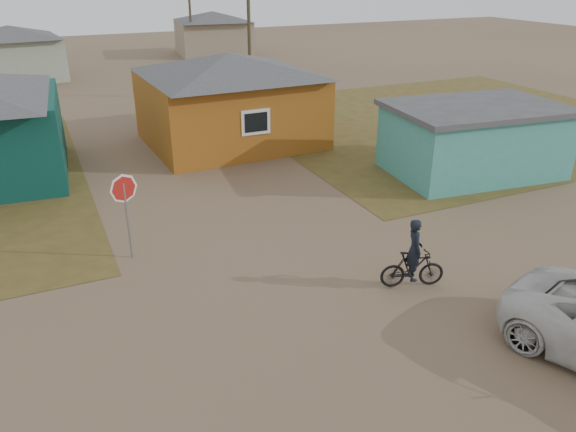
% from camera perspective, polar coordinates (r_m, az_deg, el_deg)
% --- Properties ---
extents(ground, '(120.00, 120.00, 0.00)m').
position_cam_1_polar(ground, '(12.83, 4.62, -10.55)').
color(ground, brown).
extents(grass_ne, '(20.00, 18.00, 0.00)m').
position_cam_1_polar(grass_ne, '(30.25, 16.26, 9.32)').
color(grass_ne, brown).
rests_on(grass_ne, ground).
extents(house_yellow, '(7.72, 6.76, 3.90)m').
position_cam_1_polar(house_yellow, '(24.97, -5.92, 11.86)').
color(house_yellow, '#945216').
rests_on(house_yellow, ground).
extents(shed_turquoise, '(6.71, 4.93, 2.60)m').
position_cam_1_polar(shed_turquoise, '(22.33, 18.32, 7.45)').
color(shed_turquoise, teal).
rests_on(shed_turquoise, ground).
extents(house_pale_west, '(7.04, 6.15, 3.60)m').
position_cam_1_polar(house_pale_west, '(43.48, -26.19, 14.69)').
color(house_pale_west, gray).
rests_on(house_pale_west, ground).
extents(house_beige_east, '(6.95, 6.05, 3.60)m').
position_cam_1_polar(house_beige_east, '(51.74, -7.58, 18.00)').
color(house_beige_east, gray).
rests_on(house_beige_east, ground).
extents(utility_pole_near, '(1.40, 0.20, 8.00)m').
position_cam_1_polar(utility_pole_near, '(33.43, -3.99, 18.76)').
color(utility_pole_near, '#473D2A').
rests_on(utility_pole_near, ground).
extents(utility_pole_far, '(1.40, 0.20, 8.00)m').
position_cam_1_polar(utility_pole_far, '(48.93, -9.95, 20.20)').
color(utility_pole_far, '#473D2A').
rests_on(utility_pole_far, ground).
extents(stop_sign, '(0.79, 0.07, 2.40)m').
position_cam_1_polar(stop_sign, '(15.19, -16.25, 1.87)').
color(stop_sign, gray).
rests_on(stop_sign, ground).
extents(cyclist, '(1.66, 0.94, 1.80)m').
position_cam_1_polar(cyclist, '(14.05, 12.59, -4.64)').
color(cyclist, black).
rests_on(cyclist, ground).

